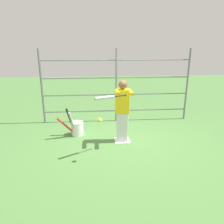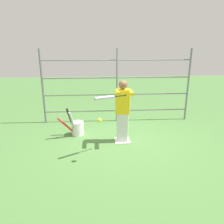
{
  "view_description": "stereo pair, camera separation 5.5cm",
  "coord_description": "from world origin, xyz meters",
  "views": [
    {
      "loc": [
        0.71,
        5.32,
        2.51
      ],
      "look_at": [
        0.3,
        0.4,
        0.94
      ],
      "focal_mm": 35.0,
      "sensor_mm": 36.0,
      "label": 1
    },
    {
      "loc": [
        0.66,
        5.32,
        2.51
      ],
      "look_at": [
        0.3,
        0.4,
        0.94
      ],
      "focal_mm": 35.0,
      "sensor_mm": 36.0,
      "label": 2
    }
  ],
  "objects": [
    {
      "name": "ground_plane",
      "position": [
        0.0,
        0.0,
        0.0
      ],
      "size": [
        24.0,
        24.0,
        0.0
      ],
      "primitive_type": "plane",
      "color": "#4C7A3D"
    },
    {
      "name": "home_plate",
      "position": [
        0.0,
        0.0,
        0.01
      ],
      "size": [
        0.4,
        0.4,
        0.02
      ],
      "color": "white",
      "rests_on": "ground"
    },
    {
      "name": "fence_backstop",
      "position": [
        0.0,
        -1.6,
        1.18
      ],
      "size": [
        4.77,
        0.06,
        2.36
      ],
      "color": "slate",
      "rests_on": "ground"
    },
    {
      "name": "batter",
      "position": [
        0.0,
        0.02,
        0.88
      ],
      "size": [
        0.41,
        0.61,
        1.64
      ],
      "color": "silver",
      "rests_on": "ground"
    },
    {
      "name": "baseball_bat_swinging",
      "position": [
        0.43,
        0.7,
        1.38
      ],
      "size": [
        0.75,
        0.48,
        0.09
      ],
      "color": "black"
    },
    {
      "name": "softball_in_flight",
      "position": [
        0.61,
        1.0,
        0.96
      ],
      "size": [
        0.1,
        0.1,
        0.1
      ],
      "color": "yellow"
    },
    {
      "name": "bat_bucket",
      "position": [
        1.25,
        -0.49,
        0.22
      ],
      "size": [
        0.7,
        0.49,
        0.79
      ],
      "color": "white",
      "rests_on": "ground"
    }
  ]
}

